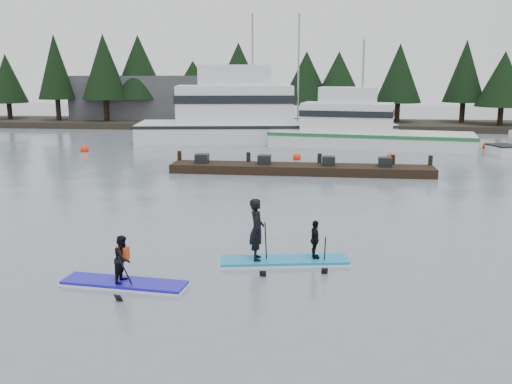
# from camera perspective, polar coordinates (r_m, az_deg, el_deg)

# --- Properties ---
(ground) EXTENTS (160.00, 160.00, 0.00)m
(ground) POSITION_cam_1_polar(r_m,az_deg,el_deg) (15.72, -2.45, -8.49)
(ground) COLOR slate
(ground) RESTS_ON ground
(far_shore) EXTENTS (70.00, 8.00, 0.60)m
(far_shore) POSITION_cam_1_polar(r_m,az_deg,el_deg) (56.83, 4.05, 6.76)
(far_shore) COLOR #2D281E
(far_shore) RESTS_ON ground
(treeline) EXTENTS (60.00, 4.00, 8.00)m
(treeline) POSITION_cam_1_polar(r_m,az_deg,el_deg) (56.86, 4.05, 6.46)
(treeline) COLOR black
(treeline) RESTS_ON ground
(waterfront_building) EXTENTS (18.00, 6.00, 5.00)m
(waterfront_building) POSITION_cam_1_polar(r_m,az_deg,el_deg) (60.84, -9.30, 9.06)
(waterfront_building) COLOR #4C4C51
(waterfront_building) RESTS_ON ground
(fishing_boat_large) EXTENTS (20.63, 8.29, 11.04)m
(fishing_boat_large) POSITION_cam_1_polar(r_m,az_deg,el_deg) (45.84, 0.13, 6.22)
(fishing_boat_large) COLOR white
(fishing_boat_large) RESTS_ON ground
(fishing_boat_medium) EXTENTS (14.93, 6.39, 8.61)m
(fishing_boat_medium) POSITION_cam_1_polar(r_m,az_deg,el_deg) (42.76, 10.80, 5.25)
(fishing_boat_medium) COLOR white
(fishing_boat_medium) RESTS_ON ground
(floating_dock) EXTENTS (14.30, 2.11, 0.48)m
(floating_dock) POSITION_cam_1_polar(r_m,az_deg,el_deg) (31.26, 4.49, 2.30)
(floating_dock) COLOR black
(floating_dock) RESTS_ON ground
(buoy_d) EXTENTS (0.49, 0.49, 0.49)m
(buoy_d) POSITION_cam_1_polar(r_m,az_deg,el_deg) (37.17, 13.28, 3.20)
(buoy_d) COLOR #F82C0C
(buoy_d) RESTS_ON ground
(buoy_a) EXTENTS (0.59, 0.59, 0.59)m
(buoy_a) POSITION_cam_1_polar(r_m,az_deg,el_deg) (41.39, -16.77, 3.88)
(buoy_a) COLOR #F82C0C
(buoy_a) RESTS_ON ground
(buoy_c) EXTENTS (0.61, 0.61, 0.61)m
(buoy_c) POSITION_cam_1_polar(r_m,az_deg,el_deg) (44.34, 22.06, 4.03)
(buoy_c) COLOR #F82C0C
(buoy_c) RESTS_ON ground
(buoy_b) EXTENTS (0.52, 0.52, 0.52)m
(buoy_b) POSITION_cam_1_polar(r_m,az_deg,el_deg) (36.16, 4.10, 3.25)
(buoy_b) COLOR #F82C0C
(buoy_b) RESTS_ON ground
(paddleboard_solo) EXTENTS (3.36, 1.25, 1.82)m
(paddleboard_solo) POSITION_cam_1_polar(r_m,az_deg,el_deg) (15.36, -13.09, -7.62)
(paddleboard_solo) COLOR #1C14BC
(paddleboard_solo) RESTS_ON ground
(paddleboard_duo) EXTENTS (3.84, 1.56, 2.43)m
(paddleboard_duo) POSITION_cam_1_polar(r_m,az_deg,el_deg) (16.61, 2.18, -5.12)
(paddleboard_duo) COLOR #1485C3
(paddleboard_duo) RESTS_ON ground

